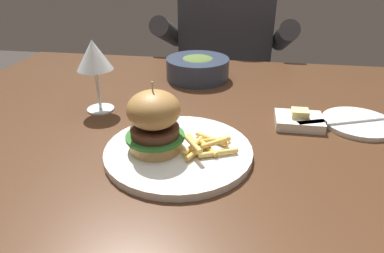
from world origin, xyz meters
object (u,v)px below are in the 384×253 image
object	(u,v)px
soup_bowl	(198,68)
main_plate	(179,151)
burger_sandwich	(154,121)
butter_dish	(299,120)
bread_plate	(358,123)
wine_glass	(94,57)
diner_person	(224,81)
table_knife	(338,122)

from	to	relation	value
soup_bowl	main_plate	bearing A→B (deg)	-86.69
burger_sandwich	butter_dish	xyz separation A→B (m)	(0.27, 0.16, -0.06)
burger_sandwich	bread_plate	bearing A→B (deg)	24.75
wine_glass	diner_person	xyz separation A→B (m)	(0.24, 0.72, -0.30)
bread_plate	wine_glass	bearing A→B (deg)	-178.99
butter_dish	diner_person	xyz separation A→B (m)	(-0.20, 0.73, -0.19)
burger_sandwich	bread_plate	world-z (taller)	burger_sandwich
main_plate	diner_person	xyz separation A→B (m)	(0.03, 0.89, -0.18)
main_plate	burger_sandwich	xyz separation A→B (m)	(-0.04, -0.01, 0.06)
bread_plate	soup_bowl	xyz separation A→B (m)	(-0.38, 0.24, 0.03)
wine_glass	diner_person	bearing A→B (deg)	71.55
main_plate	wine_glass	world-z (taller)	wine_glass
burger_sandwich	wine_glass	size ratio (longest dim) A/B	0.78
bread_plate	diner_person	bearing A→B (deg)	114.69
wine_glass	table_knife	size ratio (longest dim) A/B	0.77
wine_glass	main_plate	bearing A→B (deg)	-37.32
table_knife	butter_dish	world-z (taller)	butter_dish
butter_dish	wine_glass	bearing A→B (deg)	178.71
table_knife	diner_person	bearing A→B (deg)	110.98
wine_glass	diner_person	world-z (taller)	diner_person
bread_plate	soup_bowl	bearing A→B (deg)	147.69
main_plate	bread_plate	xyz separation A→B (m)	(0.35, 0.17, -0.00)
wine_glass	bread_plate	bearing A→B (deg)	1.01
wine_glass	butter_dish	world-z (taller)	wine_glass
burger_sandwich	soup_bowl	world-z (taller)	burger_sandwich
burger_sandwich	wine_glass	bearing A→B (deg)	135.70
wine_glass	soup_bowl	bearing A→B (deg)	52.43
butter_dish	soup_bowl	size ratio (longest dim) A/B	0.55
wine_glass	bread_plate	world-z (taller)	wine_glass
soup_bowl	burger_sandwich	bearing A→B (deg)	-92.17
soup_bowl	diner_person	distance (m)	0.52
main_plate	soup_bowl	world-z (taller)	soup_bowl
burger_sandwich	wine_glass	world-z (taller)	wine_glass
butter_dish	soup_bowl	distance (m)	0.36
table_knife	diner_person	xyz separation A→B (m)	(-0.28, 0.73, -0.19)
wine_glass	soup_bowl	world-z (taller)	wine_glass
table_knife	soup_bowl	distance (m)	0.42
burger_sandwich	table_knife	world-z (taller)	burger_sandwich
burger_sandwich	main_plate	bearing A→B (deg)	10.19
butter_dish	bread_plate	bearing A→B (deg)	9.08
butter_dish	table_knife	bearing A→B (deg)	1.28
diner_person	bread_plate	bearing A→B (deg)	-65.31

